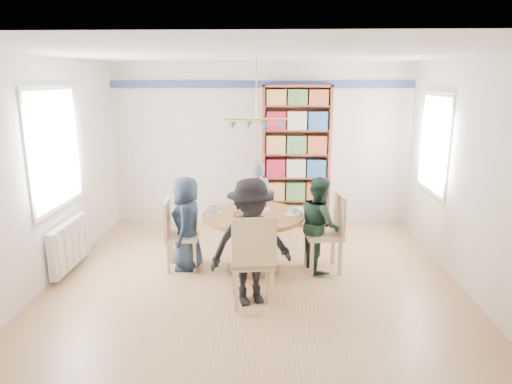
{
  "coord_description": "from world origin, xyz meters",
  "views": [
    {
      "loc": [
        0.21,
        -5.17,
        2.43
      ],
      "look_at": [
        0.0,
        0.4,
        1.05
      ],
      "focal_mm": 32.0,
      "sensor_mm": 36.0,
      "label": 1
    }
  ],
  "objects_px": {
    "chair_left": "(176,231)",
    "person_far": "(257,203)",
    "chair_far": "(258,213)",
    "person_near": "(251,243)",
    "person_right": "(319,224)",
    "radiator": "(69,245)",
    "dining_table": "(253,228)",
    "person_left": "(187,223)",
    "chair_near": "(253,257)",
    "bookshelf": "(296,158)",
    "chair_right": "(330,229)"
  },
  "relations": [
    {
      "from": "person_right",
      "to": "dining_table",
      "type": "bearing_deg",
      "value": 80.82
    },
    {
      "from": "radiator",
      "to": "bookshelf",
      "type": "distance_m",
      "value": 3.73
    },
    {
      "from": "chair_near",
      "to": "person_right",
      "type": "relative_size",
      "value": 0.86
    },
    {
      "from": "dining_table",
      "to": "chair_near",
      "type": "distance_m",
      "value": 1.03
    },
    {
      "from": "radiator",
      "to": "chair_right",
      "type": "distance_m",
      "value": 3.38
    },
    {
      "from": "chair_far",
      "to": "person_near",
      "type": "relative_size",
      "value": 0.6
    },
    {
      "from": "radiator",
      "to": "person_near",
      "type": "height_order",
      "value": "person_near"
    },
    {
      "from": "person_far",
      "to": "person_right",
      "type": "bearing_deg",
      "value": 136.32
    },
    {
      "from": "chair_left",
      "to": "person_far",
      "type": "height_order",
      "value": "person_far"
    },
    {
      "from": "chair_left",
      "to": "person_near",
      "type": "distance_m",
      "value": 1.38
    },
    {
      "from": "chair_far",
      "to": "bookshelf",
      "type": "relative_size",
      "value": 0.36
    },
    {
      "from": "radiator",
      "to": "chair_left",
      "type": "distance_m",
      "value": 1.39
    },
    {
      "from": "chair_near",
      "to": "person_right",
      "type": "height_order",
      "value": "person_right"
    },
    {
      "from": "chair_far",
      "to": "person_near",
      "type": "xyz_separation_m",
      "value": [
        -0.01,
        -1.93,
        0.24
      ]
    },
    {
      "from": "chair_left",
      "to": "person_left",
      "type": "relative_size",
      "value": 0.75
    },
    {
      "from": "chair_far",
      "to": "person_far",
      "type": "xyz_separation_m",
      "value": [
        -0.01,
        -0.08,
        0.17
      ]
    },
    {
      "from": "chair_left",
      "to": "chair_far",
      "type": "distance_m",
      "value": 1.45
    },
    {
      "from": "radiator",
      "to": "person_near",
      "type": "xyz_separation_m",
      "value": [
        2.4,
        -0.81,
        0.36
      ]
    },
    {
      "from": "dining_table",
      "to": "person_left",
      "type": "bearing_deg",
      "value": 179.67
    },
    {
      "from": "chair_near",
      "to": "person_left",
      "type": "height_order",
      "value": "person_left"
    },
    {
      "from": "person_left",
      "to": "person_right",
      "type": "xyz_separation_m",
      "value": [
        1.72,
        0.04,
        0.0
      ]
    },
    {
      "from": "dining_table",
      "to": "chair_far",
      "type": "height_order",
      "value": "chair_far"
    },
    {
      "from": "chair_left",
      "to": "chair_right",
      "type": "height_order",
      "value": "chair_right"
    },
    {
      "from": "chair_near",
      "to": "chair_left",
      "type": "bearing_deg",
      "value": 136.01
    },
    {
      "from": "radiator",
      "to": "person_near",
      "type": "bearing_deg",
      "value": -18.57
    },
    {
      "from": "chair_far",
      "to": "person_near",
      "type": "distance_m",
      "value": 1.94
    },
    {
      "from": "radiator",
      "to": "chair_far",
      "type": "bearing_deg",
      "value": 24.99
    },
    {
      "from": "radiator",
      "to": "person_left",
      "type": "xyz_separation_m",
      "value": [
        1.52,
        0.13,
        0.27
      ]
    },
    {
      "from": "dining_table",
      "to": "person_far",
      "type": "height_order",
      "value": "person_far"
    },
    {
      "from": "radiator",
      "to": "chair_right",
      "type": "bearing_deg",
      "value": 2.42
    },
    {
      "from": "person_near",
      "to": "radiator",
      "type": "bearing_deg",
      "value": 140.53
    },
    {
      "from": "person_left",
      "to": "person_near",
      "type": "bearing_deg",
      "value": 41.39
    },
    {
      "from": "dining_table",
      "to": "chair_near",
      "type": "height_order",
      "value": "chair_near"
    },
    {
      "from": "chair_far",
      "to": "person_far",
      "type": "relative_size",
      "value": 0.66
    },
    {
      "from": "radiator",
      "to": "chair_far",
      "type": "relative_size",
      "value": 1.17
    },
    {
      "from": "dining_table",
      "to": "person_right",
      "type": "distance_m",
      "value": 0.86
    },
    {
      "from": "person_right",
      "to": "chair_right",
      "type": "bearing_deg",
      "value": -111.92
    },
    {
      "from": "person_near",
      "to": "person_right",
      "type": "bearing_deg",
      "value": 28.37
    },
    {
      "from": "dining_table",
      "to": "chair_right",
      "type": "height_order",
      "value": "chair_right"
    },
    {
      "from": "chair_right",
      "to": "person_left",
      "type": "distance_m",
      "value": 1.86
    },
    {
      "from": "chair_left",
      "to": "person_left",
      "type": "distance_m",
      "value": 0.18
    },
    {
      "from": "chair_far",
      "to": "person_left",
      "type": "height_order",
      "value": "person_left"
    },
    {
      "from": "person_left",
      "to": "bookshelf",
      "type": "xyz_separation_m",
      "value": [
        1.49,
        1.91,
        0.54
      ]
    },
    {
      "from": "chair_far",
      "to": "person_near",
      "type": "bearing_deg",
      "value": -90.37
    },
    {
      "from": "person_near",
      "to": "bookshelf",
      "type": "relative_size",
      "value": 0.6
    },
    {
      "from": "dining_table",
      "to": "person_near",
      "type": "height_order",
      "value": "person_near"
    },
    {
      "from": "person_right",
      "to": "person_near",
      "type": "xyz_separation_m",
      "value": [
        -0.84,
        -0.97,
        0.09
      ]
    },
    {
      "from": "chair_left",
      "to": "person_near",
      "type": "xyz_separation_m",
      "value": [
        1.02,
        -0.91,
        0.2
      ]
    },
    {
      "from": "person_far",
      "to": "bookshelf",
      "type": "bearing_deg",
      "value": -118.91
    },
    {
      "from": "chair_far",
      "to": "person_right",
      "type": "xyz_separation_m",
      "value": [
        0.82,
        -0.96,
        0.15
      ]
    }
  ]
}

